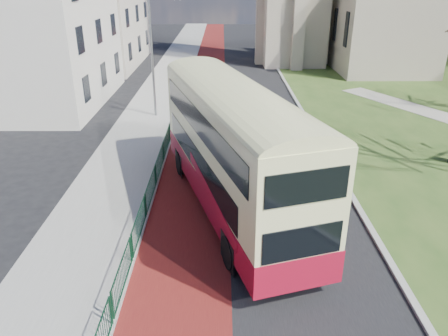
{
  "coord_description": "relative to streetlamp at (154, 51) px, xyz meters",
  "views": [
    {
      "loc": [
        0.22,
        -11.83,
        9.33
      ],
      "look_at": [
        0.29,
        4.57,
        2.0
      ],
      "focal_mm": 35.0,
      "sensor_mm": 36.0,
      "label": 1
    }
  ],
  "objects": [
    {
      "name": "ground",
      "position": [
        4.35,
        -18.0,
        -4.59
      ],
      "size": [
        160.0,
        160.0,
        0.0
      ],
      "primitive_type": "plane",
      "color": "black",
      "rests_on": "ground"
    },
    {
      "name": "road_carriageway",
      "position": [
        5.85,
        2.0,
        -4.59
      ],
      "size": [
        9.0,
        120.0,
        0.01
      ],
      "primitive_type": "cube",
      "color": "black",
      "rests_on": "ground"
    },
    {
      "name": "bus_lane",
      "position": [
        3.15,
        2.0,
        -4.59
      ],
      "size": [
        3.4,
        120.0,
        0.01
      ],
      "primitive_type": "cube",
      "color": "#591414",
      "rests_on": "ground"
    },
    {
      "name": "pavement_west",
      "position": [
        -0.65,
        2.0,
        -4.53
      ],
      "size": [
        4.0,
        120.0,
        0.12
      ],
      "primitive_type": "cube",
      "color": "gray",
      "rests_on": "ground"
    },
    {
      "name": "kerb_west",
      "position": [
        1.35,
        2.0,
        -4.53
      ],
      "size": [
        0.25,
        120.0,
        0.13
      ],
      "primitive_type": "cube",
      "color": "#999993",
      "rests_on": "ground"
    },
    {
      "name": "kerb_east",
      "position": [
        10.45,
        4.0,
        -4.53
      ],
      "size": [
        0.25,
        80.0,
        0.13
      ],
      "primitive_type": "cube",
      "color": "#999993",
      "rests_on": "ground"
    },
    {
      "name": "pedestrian_railing",
      "position": [
        1.4,
        -14.0,
        -4.04
      ],
      "size": [
        0.07,
        24.0,
        1.12
      ],
      "color": "#0E3E24",
      "rests_on": "ground"
    },
    {
      "name": "street_block_near",
      "position": [
        -9.65,
        4.0,
        1.92
      ],
      "size": [
        10.3,
        14.3,
        13.0
      ],
      "color": "silver",
      "rests_on": "ground"
    },
    {
      "name": "street_block_far",
      "position": [
        -9.65,
        20.0,
        1.17
      ],
      "size": [
        10.3,
        16.3,
        11.5
      ],
      "color": "beige",
      "rests_on": "ground"
    },
    {
      "name": "streetlamp",
      "position": [
        0.0,
        0.0,
        0.0
      ],
      "size": [
        2.13,
        0.18,
        8.0
      ],
      "color": "gray",
      "rests_on": "pavement_west"
    },
    {
      "name": "bus",
      "position": [
        5.01,
        -13.34,
        -1.59
      ],
      "size": [
        6.48,
        12.89,
        5.26
      ],
      "rotation": [
        0.0,
        0.0,
        0.3
      ],
      "color": "maroon",
      "rests_on": "ground"
    }
  ]
}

